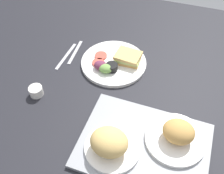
{
  "coord_description": "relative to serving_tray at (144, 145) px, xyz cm",
  "views": [
    {
      "loc": [
        -19.86,
        70.64,
        85.23
      ],
      "look_at": [
        2.0,
        3.0,
        4.0
      ],
      "focal_mm": 42.79,
      "sensor_mm": 36.0,
      "label": 1
    }
  ],
  "objects": [
    {
      "name": "espresso_cup",
      "position": [
        47.73,
        -9.94,
        1.2
      ],
      "size": [
        5.6,
        5.6,
        4.0
      ],
      "primitive_type": "cylinder",
      "color": "silver",
      "rests_on": "ground_plane"
    },
    {
      "name": "bread_plate_far",
      "position": [
        10.6,
        5.68,
        5.08
      ],
      "size": [
        19.47,
        19.47,
        10.19
      ],
      "color": "white",
      "rests_on": "serving_tray"
    },
    {
      "name": "serving_tray",
      "position": [
        0.0,
        0.0,
        0.0
      ],
      "size": [
        46.01,
        34.39,
        1.6
      ],
      "primitive_type": "cube",
      "rotation": [
        0.0,
        0.0,
        -0.03
      ],
      "color": "gray",
      "rests_on": "ground_plane"
    },
    {
      "name": "bread_plate_near",
      "position": [
        -10.21,
        -5.21,
        4.02
      ],
      "size": [
        21.45,
        21.45,
        9.01
      ],
      "color": "white",
      "rests_on": "serving_tray"
    },
    {
      "name": "ground_plane",
      "position": [
        16.27,
        -22.97,
        -2.3
      ],
      "size": [
        190.0,
        150.0,
        3.0
      ],
      "primitive_type": "cube",
      "color": "black"
    },
    {
      "name": "knife",
      "position": [
        45.92,
        -34.89,
        -0.55
      ],
      "size": [
        2.54,
        19.05,
        0.5
      ],
      "primitive_type": "cube",
      "rotation": [
        0.0,
        0.0,
        1.51
      ],
      "color": "#B7B7BC",
      "rests_on": "ground_plane"
    },
    {
      "name": "plate_with_salad",
      "position": [
        22.27,
        -36.49,
        0.86
      ],
      "size": [
        29.64,
        29.64,
        5.4
      ],
      "color": "white",
      "rests_on": "ground_plane"
    },
    {
      "name": "fork",
      "position": [
        42.92,
        -38.89,
        -0.55
      ],
      "size": [
        2.09,
        17.04,
        0.5
      ],
      "primitive_type": "cube",
      "rotation": [
        0.0,
        0.0,
        1.61
      ],
      "color": "#B7B7BC",
      "rests_on": "ground_plane"
    }
  ]
}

